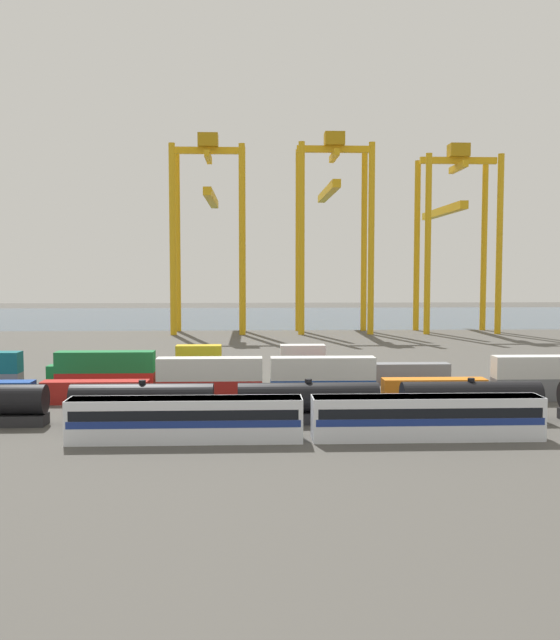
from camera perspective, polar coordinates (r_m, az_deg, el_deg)
name	(u,v)px	position (r m, az deg, el deg)	size (l,w,h in m)	color
ground_plane	(294,356)	(124.31, 1.16, -2.95)	(420.00, 420.00, 0.00)	#4C4944
harbour_water	(274,316)	(232.38, -0.47, 0.30)	(400.00, 110.00, 0.01)	#384C60
passenger_train	(307,417)	(62.49, 2.24, -7.95)	(42.37, 3.14, 3.90)	silver
freight_tank_row	(308,402)	(69.54, 2.34, -6.77)	(79.71, 2.94, 4.40)	#232326
shipping_container_1	(96,392)	(82.53, -14.94, -5.74)	(12.10, 2.44, 2.60)	#AD211C
shipping_container_2	(210,391)	(80.70, -5.79, -5.84)	(12.10, 2.44, 2.60)	#AD211C
shipping_container_3	(210,369)	(80.30, -5.81, -4.02)	(12.10, 2.44, 2.60)	silver
shipping_container_4	(323,390)	(80.97, 3.53, -5.80)	(12.10, 2.44, 2.60)	#1C4299
shipping_container_5	(323,368)	(80.57, 3.54, -3.98)	(12.10, 2.44, 2.60)	silver
shipping_container_6	(434,390)	(83.32, 12.56, -5.61)	(12.10, 2.44, 2.60)	orange
shipping_container_7	(544,389)	(87.58, 20.89, -5.31)	(12.10, 2.44, 2.60)	slate
shipping_container_8	(544,367)	(87.20, 20.93, -3.62)	(12.10, 2.44, 2.60)	silver
shipping_container_11	(106,383)	(89.08, -14.15, -5.01)	(12.10, 2.44, 2.60)	#AD211C
shipping_container_12	(105,362)	(88.72, -14.18, -3.35)	(12.10, 2.44, 2.60)	#197538
shipping_container_13	(214,382)	(87.34, -5.46, -5.09)	(12.10, 2.44, 2.60)	#197538
shipping_container_14	(321,381)	(87.63, 3.38, -5.04)	(12.10, 2.44, 2.60)	maroon
shipping_container_15	(94,375)	(96.22, -15.05, -4.36)	(12.10, 2.44, 2.60)	#197538
shipping_container_16	(199,374)	(94.14, -6.69, -4.43)	(6.04, 2.44, 2.60)	#197538
shipping_container_17	(199,355)	(93.79, -6.70, -2.86)	(6.04, 2.44, 2.60)	gold
shipping_container_18	(303,373)	(94.12, 1.87, -4.41)	(6.04, 2.44, 2.60)	silver
shipping_container_19	(303,354)	(93.77, 1.87, -2.84)	(6.04, 2.44, 2.60)	silver
shipping_container_20	(405,373)	(96.15, 10.24, -4.29)	(12.10, 2.44, 2.60)	slate
gantry_crane_west	(209,215)	(173.39, -5.84, 8.59)	(17.94, 35.54, 48.22)	gold
gantry_crane_central	(333,213)	(174.55, 4.35, 8.80)	(18.26, 37.37, 48.76)	gold
gantry_crane_east	(454,221)	(180.63, 14.12, 7.89)	(18.94, 37.88, 46.22)	gold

